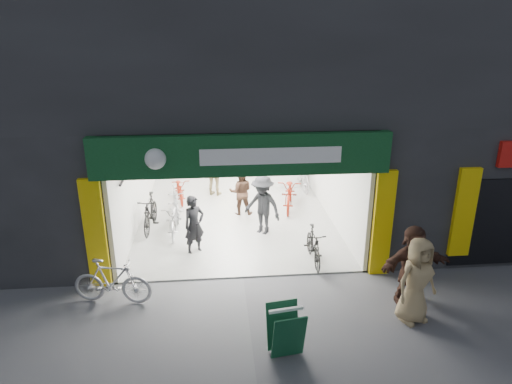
{
  "coord_description": "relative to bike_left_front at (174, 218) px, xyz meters",
  "views": [
    {
      "loc": [
        -0.57,
        -9.44,
        5.61
      ],
      "look_at": [
        0.44,
        1.5,
        1.61
      ],
      "focal_mm": 32.0,
      "sensor_mm": 36.0,
      "label": 1
    }
  ],
  "objects": [
    {
      "name": "building",
      "position": [
        2.71,
        2.31,
        3.85
      ],
      "size": [
        17.0,
        10.27,
        8.0
      ],
      "color": "#232326",
      "rests_on": "ground"
    },
    {
      "name": "bike_right_front",
      "position": [
        3.6,
        -2.08,
        0.0
      ],
      "size": [
        0.45,
        1.56,
        0.93
      ],
      "primitive_type": "imported",
      "rotation": [
        0.0,
        0.0,
        -0.01
      ],
      "color": "black",
      "rests_on": "ground"
    },
    {
      "name": "customer_d",
      "position": [
        1.19,
        2.98,
        0.41
      ],
      "size": [
        1.11,
        0.8,
        1.76
      ],
      "primitive_type": "imported",
      "rotation": [
        0.0,
        0.0,
        2.73
      ],
      "color": "#948156",
      "rests_on": "ground"
    },
    {
      "name": "bike_left_midfront",
      "position": [
        -0.7,
        0.31,
        0.07
      ],
      "size": [
        0.63,
        1.8,
        1.06
      ],
      "primitive_type": "imported",
      "rotation": [
        0.0,
        0.0,
        -0.07
      ],
      "color": "black",
      "rests_on": "ground"
    },
    {
      "name": "bike_left_front",
      "position": [
        0.0,
        0.0,
        0.0
      ],
      "size": [
        0.69,
        1.8,
        0.93
      ],
      "primitive_type": "imported",
      "rotation": [
        0.0,
        0.0,
        0.04
      ],
      "color": "#A7A6AA",
      "rests_on": "ground"
    },
    {
      "name": "pedestrian_far",
      "position": [
        5.3,
        -3.92,
        0.41
      ],
      "size": [
        1.69,
        0.82,
        1.74
      ],
      "primitive_type": "imported",
      "rotation": [
        0.0,
        0.0,
        0.2
      ],
      "color": "#382119",
      "rests_on": "ground"
    },
    {
      "name": "bike_right_mid",
      "position": [
        3.6,
        1.6,
        0.07
      ],
      "size": [
        1.1,
        2.14,
        1.07
      ],
      "primitive_type": "imported",
      "rotation": [
        0.0,
        0.0,
        -0.2
      ],
      "color": "maroon",
      "rests_on": "ground"
    },
    {
      "name": "customer_a",
      "position": [
        0.63,
        -1.27,
        0.33
      ],
      "size": [
        0.69,
        0.63,
        1.59
      ],
      "primitive_type": "imported",
      "rotation": [
        0.0,
        0.0,
        0.57
      ],
      "color": "black",
      "rests_on": "ground"
    },
    {
      "name": "sandwich_board",
      "position": [
        2.38,
        -5.39,
        0.04
      ],
      "size": [
        0.68,
        0.7,
        0.92
      ],
      "rotation": [
        0.0,
        0.0,
        0.15
      ],
      "color": "#104327",
      "rests_on": "ground"
    },
    {
      "name": "parked_bike",
      "position": [
        -1.04,
        -3.42,
        0.05
      ],
      "size": [
        1.77,
        0.8,
        1.03
      ],
      "primitive_type": "imported",
      "rotation": [
        0.0,
        0.0,
        1.38
      ],
      "color": "#B9B8BD",
      "rests_on": "ground"
    },
    {
      "name": "ground",
      "position": [
        1.8,
        -2.68,
        -0.47
      ],
      "size": [
        60.0,
        60.0,
        0.0
      ],
      "primitive_type": "plane",
      "color": "#56565B",
      "rests_on": "ground"
    },
    {
      "name": "bike_left_back",
      "position": [
        -0.04,
        1.14,
        0.03
      ],
      "size": [
        0.72,
        1.69,
        0.98
      ],
      "primitive_type": "imported",
      "rotation": [
        0.0,
        0.0,
        0.16
      ],
      "color": "#A2A2A7",
      "rests_on": "ground"
    },
    {
      "name": "bike_right_back",
      "position": [
        4.3,
        3.38,
        0.08
      ],
      "size": [
        0.74,
        1.86,
        1.09
      ],
      "primitive_type": "imported",
      "rotation": [
        0.0,
        0.0,
        0.13
      ],
      "color": "#A4A4A9",
      "rests_on": "ground"
    },
    {
      "name": "customer_c",
      "position": [
        2.51,
        -0.27,
        0.41
      ],
      "size": [
        1.29,
        1.21,
        1.75
      ],
      "primitive_type": "imported",
      "rotation": [
        0.0,
        0.0,
        -0.67
      ],
      "color": "black",
      "rests_on": "ground"
    },
    {
      "name": "pedestrian_near",
      "position": [
        5.1,
        -4.61,
        0.44
      ],
      "size": [
        1.02,
        0.83,
        1.8
      ],
      "primitive_type": "imported",
      "rotation": [
        0.0,
        0.0,
        0.32
      ],
      "color": "#947E56",
      "rests_on": "ground"
    },
    {
      "name": "bike_left_midback",
      "position": [
        -0.0,
        2.59,
        -0.03
      ],
      "size": [
        0.85,
        1.72,
        0.86
      ],
      "primitive_type": "imported",
      "rotation": [
        0.0,
        0.0,
        0.17
      ],
      "color": "maroon",
      "rests_on": "ground"
    },
    {
      "name": "customer_b",
      "position": [
        1.98,
        1.22,
        0.3
      ],
      "size": [
        0.76,
        0.6,
        1.52
      ],
      "primitive_type": "imported",
      "rotation": [
        0.0,
        0.0,
        3.1
      ],
      "color": "#3C261B",
      "rests_on": "ground"
    }
  ]
}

